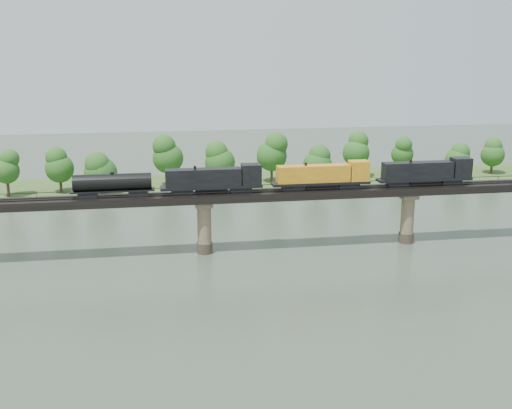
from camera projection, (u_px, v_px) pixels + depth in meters
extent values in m
plane|color=#344234|center=(223.00, 318.00, 92.43)|extent=(400.00, 400.00, 0.00)
cube|color=#324F1F|center=(188.00, 186.00, 173.50)|extent=(300.00, 24.00, 1.60)
cylinder|color=#473A2D|center=(205.00, 248.00, 120.87)|extent=(3.00, 3.00, 2.00)
cylinder|color=#8C775B|center=(204.00, 225.00, 119.75)|extent=(2.60, 2.60, 9.00)
cube|color=#8C775B|center=(204.00, 204.00, 118.76)|extent=(3.20, 3.20, 1.00)
cylinder|color=#473A2D|center=(406.00, 237.00, 127.13)|extent=(3.00, 3.00, 2.00)
cylinder|color=#8C775B|center=(407.00, 216.00, 126.01)|extent=(2.60, 2.60, 9.00)
cube|color=#8C775B|center=(409.00, 196.00, 125.02)|extent=(3.20, 3.20, 1.00)
cube|color=black|center=(204.00, 197.00, 118.45)|extent=(220.00, 5.00, 1.50)
cube|color=black|center=(204.00, 194.00, 117.52)|extent=(220.00, 0.12, 0.16)
cube|color=black|center=(203.00, 192.00, 118.96)|extent=(220.00, 0.12, 0.16)
cube|color=black|center=(205.00, 193.00, 115.79)|extent=(220.00, 0.10, 0.10)
cube|color=black|center=(203.00, 187.00, 120.38)|extent=(220.00, 0.10, 0.10)
cube|color=black|center=(205.00, 195.00, 115.88)|extent=(0.08, 0.08, 0.70)
cube|color=black|center=(203.00, 189.00, 120.47)|extent=(0.08, 0.08, 0.70)
cylinder|color=#382619|center=(8.00, 189.00, 157.60)|extent=(0.70, 0.70, 3.51)
sphere|color=#1C4E16|center=(6.00, 171.00, 156.44)|extent=(6.31, 6.31, 6.31)
sphere|color=#1C4E16|center=(5.00, 159.00, 155.72)|extent=(4.73, 4.73, 4.73)
cylinder|color=#382619|center=(61.00, 186.00, 161.95)|extent=(0.70, 0.70, 3.34)
sphere|color=#1C4E16|center=(60.00, 169.00, 160.84)|extent=(7.18, 7.18, 7.18)
sphere|color=#1C4E16|center=(59.00, 158.00, 160.15)|extent=(5.39, 5.39, 5.39)
cylinder|color=#382619|center=(102.00, 188.00, 161.04)|extent=(0.70, 0.70, 2.83)
sphere|color=#1C4E16|center=(101.00, 173.00, 160.10)|extent=(8.26, 8.26, 8.26)
sphere|color=#1C4E16|center=(100.00, 164.00, 159.52)|extent=(6.19, 6.19, 6.19)
cylinder|color=#382619|center=(169.00, 178.00, 169.80)|extent=(0.70, 0.70, 3.96)
sphere|color=#1C4E16|center=(168.00, 158.00, 168.48)|extent=(8.07, 8.07, 8.07)
sphere|color=#1C4E16|center=(168.00, 146.00, 167.66)|extent=(6.05, 6.05, 6.05)
cylinder|color=#382619|center=(220.00, 179.00, 170.54)|extent=(0.70, 0.70, 3.27)
sphere|color=#1C4E16|center=(220.00, 163.00, 169.46)|extent=(8.03, 8.03, 8.03)
sphere|color=#1C4E16|center=(220.00, 152.00, 168.78)|extent=(6.02, 6.02, 6.02)
cylinder|color=#382619|center=(272.00, 175.00, 173.79)|extent=(0.70, 0.70, 3.92)
sphere|color=#1C4E16|center=(272.00, 156.00, 172.49)|extent=(8.29, 8.29, 8.29)
sphere|color=#1C4E16|center=(272.00, 144.00, 171.68)|extent=(6.21, 6.21, 6.21)
cylinder|color=#382619|center=(317.00, 180.00, 168.96)|extent=(0.70, 0.70, 3.02)
sphere|color=#1C4E16|center=(318.00, 165.00, 167.96)|extent=(7.74, 7.74, 7.74)
sphere|color=#1C4E16|center=(318.00, 156.00, 167.33)|extent=(5.80, 5.80, 5.80)
cylinder|color=#382619|center=(355.00, 171.00, 179.22)|extent=(0.70, 0.70, 3.80)
sphere|color=#1C4E16|center=(356.00, 153.00, 177.97)|extent=(7.47, 7.47, 7.47)
sphere|color=#1C4E16|center=(356.00, 142.00, 177.18)|extent=(5.60, 5.60, 5.60)
cylinder|color=#382619|center=(401.00, 170.00, 181.63)|extent=(0.70, 0.70, 3.38)
sphere|color=#1C4E16|center=(402.00, 154.00, 180.51)|extent=(6.23, 6.23, 6.23)
sphere|color=#1C4E16|center=(403.00, 144.00, 179.81)|extent=(4.67, 4.67, 4.67)
cylinder|color=#382619|center=(457.00, 174.00, 178.27)|extent=(0.70, 0.70, 2.77)
sphere|color=#1C4E16|center=(458.00, 161.00, 177.35)|extent=(7.04, 7.04, 7.04)
sphere|color=#1C4E16|center=(458.00, 152.00, 176.77)|extent=(5.28, 5.28, 5.28)
cylinder|color=#382619|center=(491.00, 168.00, 185.27)|extent=(0.70, 0.70, 2.94)
sphere|color=#1C4E16|center=(493.00, 155.00, 184.30)|extent=(6.73, 6.73, 6.73)
sphere|color=#1C4E16|center=(493.00, 146.00, 183.69)|extent=(5.05, 5.05, 5.05)
cube|color=black|center=(450.00, 182.00, 125.70)|extent=(3.95, 2.37, 1.09)
cube|color=black|center=(397.00, 184.00, 124.00)|extent=(3.95, 2.37, 1.09)
cube|color=black|center=(424.00, 179.00, 124.68)|extent=(18.78, 2.97, 0.49)
cube|color=black|center=(418.00, 170.00, 124.00)|extent=(13.84, 2.67, 3.16)
cube|color=black|center=(461.00, 167.00, 125.31)|extent=(3.56, 2.97, 3.76)
cylinder|color=black|center=(424.00, 182.00, 124.82)|extent=(5.93, 1.38, 1.38)
cube|color=black|center=(348.00, 185.00, 122.46)|extent=(3.95, 2.37, 1.09)
cube|color=black|center=(293.00, 187.00, 120.75)|extent=(3.95, 2.37, 1.09)
cube|color=black|center=(321.00, 183.00, 121.43)|extent=(18.78, 2.97, 0.49)
cube|color=gold|center=(313.00, 174.00, 120.75)|extent=(13.84, 2.67, 3.16)
cube|color=gold|center=(359.00, 171.00, 122.07)|extent=(3.56, 2.97, 3.76)
cylinder|color=black|center=(321.00, 186.00, 121.57)|extent=(5.93, 1.38, 1.38)
cube|color=black|center=(241.00, 189.00, 119.21)|extent=(3.95, 2.37, 1.09)
cube|color=black|center=(182.00, 191.00, 117.51)|extent=(3.95, 2.37, 1.09)
cube|color=black|center=(211.00, 187.00, 118.18)|extent=(18.78, 2.97, 0.49)
cube|color=black|center=(203.00, 177.00, 117.50)|extent=(13.84, 2.67, 3.16)
cube|color=black|center=(251.00, 174.00, 118.82)|extent=(3.56, 2.97, 3.76)
cylinder|color=black|center=(212.00, 190.00, 118.32)|extent=(5.93, 1.38, 1.38)
cube|color=black|center=(138.00, 193.00, 116.27)|extent=(3.46, 2.17, 1.09)
cube|color=black|center=(88.00, 195.00, 114.88)|extent=(3.46, 2.17, 1.09)
cube|color=black|center=(113.00, 191.00, 115.41)|extent=(14.83, 2.37, 0.30)
cylinder|color=black|center=(113.00, 182.00, 115.02)|extent=(13.84, 2.97, 2.97)
cylinder|color=black|center=(112.00, 173.00, 114.63)|extent=(0.69, 0.69, 0.49)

